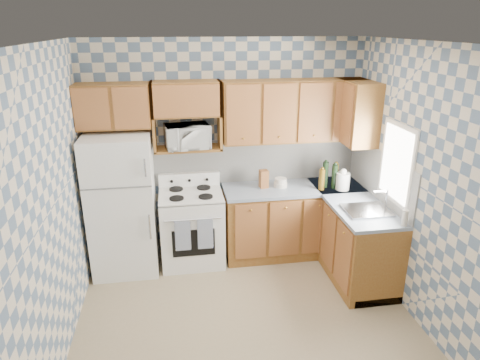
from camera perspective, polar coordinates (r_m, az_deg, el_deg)
name	(u,v)px	position (r m, az deg, el deg)	size (l,w,h in m)	color
floor	(247,320)	(4.59, 0.91, -18.19)	(3.40, 3.40, 0.00)	#917F5E
back_wall	(225,150)	(5.39, -1.96, 4.05)	(3.40, 0.02, 2.70)	slate
right_wall	(420,187)	(4.50, 22.88, -0.91)	(0.02, 3.20, 2.70)	slate
backsplash_back	(257,160)	(5.49, 2.23, 2.70)	(2.60, 0.01, 0.56)	white
backsplash_right	(379,175)	(5.19, 18.09, 0.66)	(0.01, 1.60, 0.56)	white
refrigerator	(122,204)	(5.23, -15.40, -3.14)	(0.75, 0.70, 1.68)	white
stove_body	(192,228)	(5.38, -6.41, -6.41)	(0.76, 0.65, 0.90)	white
cooktop	(191,194)	(5.19, -6.60, -1.91)	(0.76, 0.65, 0.03)	silver
backguard	(189,179)	(5.42, -6.79, 0.10)	(0.76, 0.08, 0.17)	white
dish_towel_left	(183,235)	(5.03, -7.63, -7.32)	(0.18, 0.03, 0.38)	navy
dish_towel_right	(205,234)	(5.04, -4.65, -7.15)	(0.18, 0.03, 0.38)	navy
base_cabinets_back	(292,221)	(5.60, 6.99, -5.44)	(1.75, 0.60, 0.88)	brown
base_cabinets_right	(350,235)	(5.36, 14.42, -7.17)	(0.60, 1.60, 0.88)	brown
countertop_back	(294,188)	(5.41, 7.21, -1.06)	(1.77, 0.63, 0.04)	slate
countertop_right	(353,200)	(5.17, 14.81, -2.64)	(0.63, 1.60, 0.04)	slate
upper_cabinets_back	(294,111)	(5.28, 7.24, 9.14)	(1.75, 0.33, 0.74)	brown
upper_cabinets_fridge	(113,106)	(5.09, -16.56, 9.45)	(0.82, 0.33, 0.50)	brown
upper_cabinets_right	(356,112)	(5.35, 15.21, 8.76)	(0.33, 0.70, 0.74)	brown
microwave_shelf	(188,148)	(5.17, -6.92, 4.20)	(0.80, 0.33, 0.03)	brown
microwave	(187,136)	(5.10, -7.05, 5.79)	(0.51, 0.34, 0.28)	white
sink	(366,211)	(4.87, 16.50, -3.93)	(0.48, 0.40, 0.03)	#B7B7BC
window	(397,164)	(4.82, 20.18, 2.08)	(0.02, 0.66, 0.86)	white
bottle_0	(325,175)	(5.40, 11.28, 0.72)	(0.07, 0.07, 0.33)	black
bottle_1	(334,177)	(5.38, 12.48, 0.45)	(0.07, 0.07, 0.30)	black
bottle_2	(335,175)	(5.49, 12.59, 0.72)	(0.07, 0.07, 0.28)	#5D410E
bottle_3	(322,180)	(5.32, 10.83, 0.06)	(0.07, 0.07, 0.26)	#5D410E
knife_block	(264,179)	(5.30, 3.18, 0.15)	(0.10, 0.10, 0.22)	brown
electric_kettle	(343,181)	(5.38, 13.53, -0.17)	(0.17, 0.17, 0.21)	white
food_containers	(281,182)	(5.36, 5.43, -0.33)	(0.17, 0.17, 0.11)	beige
soap_bottle	(405,218)	(4.62, 21.14, -4.75)	(0.06, 0.06, 0.17)	beige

